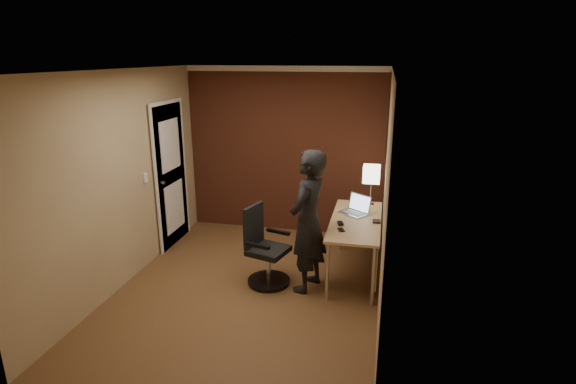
# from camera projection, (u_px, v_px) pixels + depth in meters

# --- Properties ---
(room) EXTENTS (4.00, 4.00, 4.00)m
(room) POSITION_uv_depth(u_px,v_px,m) (260.00, 148.00, 6.41)
(room) COLOR brown
(room) RESTS_ON ground
(desk) EXTENTS (0.60, 1.50, 0.73)m
(desk) POSITION_uv_depth(u_px,v_px,m) (362.00, 230.00, 5.47)
(desk) COLOR tan
(desk) RESTS_ON ground
(desk_lamp) EXTENTS (0.22, 0.22, 0.54)m
(desk_lamp) POSITION_uv_depth(u_px,v_px,m) (372.00, 175.00, 5.87)
(desk_lamp) COLOR silver
(desk_lamp) RESTS_ON desk
(laptop) EXTENTS (0.42, 0.40, 0.23)m
(laptop) POSITION_uv_depth(u_px,v_px,m) (356.00, 208.00, 5.66)
(laptop) COLOR silver
(laptop) RESTS_ON desk
(mouse) EXTENTS (0.09, 0.11, 0.03)m
(mouse) POSITION_uv_depth(u_px,v_px,m) (340.00, 223.00, 5.29)
(mouse) COLOR black
(mouse) RESTS_ON desk
(phone) EXTENTS (0.10, 0.13, 0.01)m
(phone) POSITION_uv_depth(u_px,v_px,m) (341.00, 230.00, 5.12)
(phone) COLOR black
(phone) RESTS_ON desk
(wallet) EXTENTS (0.10, 0.12, 0.02)m
(wallet) POSITION_uv_depth(u_px,v_px,m) (376.00, 221.00, 5.36)
(wallet) COLOR black
(wallet) RESTS_ON desk
(office_chair) EXTENTS (0.53, 0.59, 0.94)m
(office_chair) POSITION_uv_depth(u_px,v_px,m) (264.00, 251.00, 5.34)
(office_chair) COLOR black
(office_chair) RESTS_ON ground
(person) EXTENTS (0.55, 0.70, 1.67)m
(person) POSITION_uv_depth(u_px,v_px,m) (308.00, 222.00, 5.10)
(person) COLOR black
(person) RESTS_ON ground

